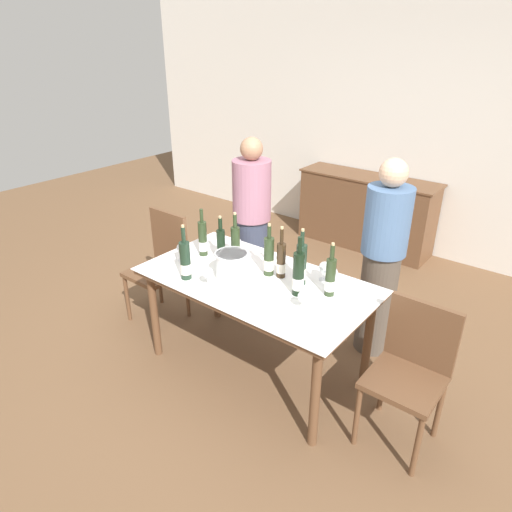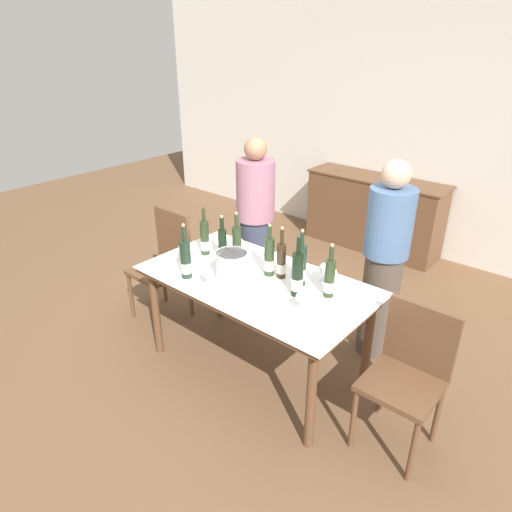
% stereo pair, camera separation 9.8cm
% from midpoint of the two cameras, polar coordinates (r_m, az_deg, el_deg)
% --- Properties ---
extents(ground_plane, '(12.00, 12.00, 0.00)m').
position_cam_midpoint_polar(ground_plane, '(3.60, -0.80, -13.74)').
color(ground_plane, brown).
extents(back_wall, '(8.00, 0.10, 2.80)m').
position_cam_midpoint_polar(back_wall, '(5.40, 19.46, 14.87)').
color(back_wall, silver).
rests_on(back_wall, ground_plane).
extents(sideboard_cabinet, '(1.60, 0.46, 0.86)m').
position_cam_midpoint_polar(sideboard_cabinet, '(5.53, 13.04, 5.41)').
color(sideboard_cabinet, brown).
rests_on(sideboard_cabinet, ground_plane).
extents(dining_table, '(1.63, 0.88, 0.77)m').
position_cam_midpoint_polar(dining_table, '(3.21, -0.87, -4.19)').
color(dining_table, brown).
rests_on(dining_table, ground_plane).
extents(ice_bucket, '(0.23, 0.23, 0.20)m').
position_cam_midpoint_polar(ice_bucket, '(3.14, -3.95, -1.16)').
color(ice_bucket, white).
rests_on(ice_bucket, dining_table).
extents(wine_bottle_0, '(0.06, 0.06, 0.36)m').
position_cam_midpoint_polar(wine_bottle_0, '(3.39, -5.22, 1.29)').
color(wine_bottle_0, black).
rests_on(wine_bottle_0, dining_table).
extents(wine_bottle_1, '(0.06, 0.06, 0.38)m').
position_cam_midpoint_polar(wine_bottle_1, '(3.15, 2.27, -0.60)').
color(wine_bottle_1, '#332314').
rests_on(wine_bottle_1, dining_table).
extents(wine_bottle_2, '(0.08, 0.08, 0.41)m').
position_cam_midpoint_polar(wine_bottle_2, '(2.93, 4.37, -2.39)').
color(wine_bottle_2, black).
rests_on(wine_bottle_2, dining_table).
extents(wine_bottle_3, '(0.07, 0.07, 0.38)m').
position_cam_midpoint_polar(wine_bottle_3, '(3.17, 0.75, -0.17)').
color(wine_bottle_3, '#28381E').
rests_on(wine_bottle_3, dining_table).
extents(wine_bottle_4, '(0.07, 0.07, 0.40)m').
position_cam_midpoint_polar(wine_bottle_4, '(3.06, 4.75, -1.20)').
color(wine_bottle_4, '#1E3323').
rests_on(wine_bottle_4, dining_table).
extents(wine_bottle_5, '(0.07, 0.07, 0.38)m').
position_cam_midpoint_polar(wine_bottle_5, '(3.38, -3.41, 1.44)').
color(wine_bottle_5, '#28381E').
rests_on(wine_bottle_5, dining_table).
extents(wine_bottle_6, '(0.08, 0.08, 0.40)m').
position_cam_midpoint_polar(wine_bottle_6, '(3.17, -9.71, -0.64)').
color(wine_bottle_6, '#1E3323').
rests_on(wine_bottle_6, dining_table).
extents(wine_bottle_7, '(0.07, 0.07, 0.37)m').
position_cam_midpoint_polar(wine_bottle_7, '(2.96, 8.34, -2.68)').
color(wine_bottle_7, '#28381E').
rests_on(wine_bottle_7, dining_table).
extents(wine_bottle_8, '(0.07, 0.07, 0.37)m').
position_cam_midpoint_polar(wine_bottle_8, '(3.50, -7.47, 2.09)').
color(wine_bottle_8, '#28381E').
rests_on(wine_bottle_8, dining_table).
extents(wine_glass_0, '(0.08, 0.08, 0.14)m').
position_cam_midpoint_polar(wine_glass_0, '(3.07, 8.57, -2.13)').
color(wine_glass_0, white).
rests_on(wine_glass_0, dining_table).
extents(wine_glass_1, '(0.08, 0.08, 0.14)m').
position_cam_midpoint_polar(wine_glass_1, '(3.06, -6.97, -2.20)').
color(wine_glass_1, white).
rests_on(wine_glass_1, dining_table).
extents(wine_glass_2, '(0.08, 0.08, 0.15)m').
position_cam_midpoint_polar(wine_glass_2, '(3.46, -3.28, 1.66)').
color(wine_glass_2, white).
rests_on(wine_glass_2, dining_table).
extents(wine_glass_3, '(0.08, 0.08, 0.14)m').
position_cam_midpoint_polar(wine_glass_3, '(3.45, -10.06, 0.91)').
color(wine_glass_3, white).
rests_on(wine_glass_3, dining_table).
extents(wine_glass_4, '(0.07, 0.07, 0.14)m').
position_cam_midpoint_polar(wine_glass_4, '(2.79, 4.98, -5.14)').
color(wine_glass_4, white).
rests_on(wine_glass_4, dining_table).
extents(wine_glass_5, '(0.08, 0.08, 0.14)m').
position_cam_midpoint_polar(wine_glass_5, '(3.15, 7.67, -1.47)').
color(wine_glass_5, white).
rests_on(wine_glass_5, dining_table).
extents(chair_left_end, '(0.42, 0.42, 0.96)m').
position_cam_midpoint_polar(chair_left_end, '(4.04, -12.35, -0.47)').
color(chair_left_end, brown).
rests_on(chair_left_end, ground_plane).
extents(chair_right_end, '(0.42, 0.42, 0.91)m').
position_cam_midpoint_polar(chair_right_end, '(2.92, 17.90, -12.86)').
color(chair_right_end, brown).
rests_on(chair_right_end, ground_plane).
extents(person_host, '(0.33, 0.33, 1.56)m').
position_cam_midpoint_polar(person_host, '(4.02, -1.22, 3.64)').
color(person_host, '#383F56').
rests_on(person_host, ground_plane).
extents(person_guest_left, '(0.33, 0.33, 1.55)m').
position_cam_midpoint_polar(person_guest_left, '(3.52, 14.69, -0.67)').
color(person_guest_left, '#51473D').
rests_on(person_guest_left, ground_plane).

